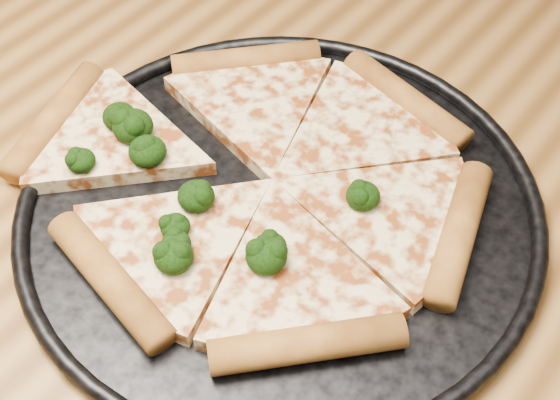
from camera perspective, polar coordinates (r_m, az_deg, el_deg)
The scene contains 4 objects.
dining_table at distance 0.76m, azimuth -5.10°, elevation -1.24°, with size 1.20×0.90×0.75m.
pizza_pan at distance 0.63m, azimuth -0.00°, elevation -0.48°, with size 0.41×0.41×0.02m.
pizza at distance 0.64m, azimuth -1.22°, elevation 1.52°, with size 0.39×0.34×0.03m.
broccoli_florets at distance 0.62m, azimuth -6.63°, elevation 0.92°, with size 0.23×0.16×0.02m.
Camera 1 is at (0.35, -0.33, 1.24)m, focal length 52.47 mm.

